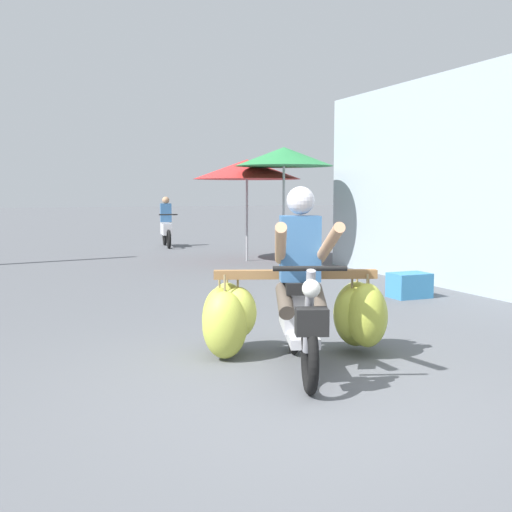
# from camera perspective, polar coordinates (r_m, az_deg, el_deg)

# --- Properties ---
(ground_plane) EXTENTS (120.00, 120.00, 0.00)m
(ground_plane) POSITION_cam_1_polar(r_m,az_deg,el_deg) (4.71, 4.74, -13.15)
(ground_plane) COLOR #56595E
(motorbike_main_loaded) EXTENTS (1.84, 1.94, 1.58)m
(motorbike_main_loaded) POSITION_cam_1_polar(r_m,az_deg,el_deg) (5.77, 3.72, -4.93)
(motorbike_main_loaded) COLOR black
(motorbike_main_loaded) RESTS_ON ground
(motorbike_distant_ahead_left) EXTENTS (0.52, 1.61, 1.40)m
(motorbike_distant_ahead_left) POSITION_cam_1_polar(r_m,az_deg,el_deg) (17.67, -8.19, 2.68)
(motorbike_distant_ahead_left) COLOR black
(motorbike_distant_ahead_left) RESTS_ON ground
(market_umbrella_near_shop) EXTENTS (1.98, 1.98, 2.42)m
(market_umbrella_near_shop) POSITION_cam_1_polar(r_m,az_deg,el_deg) (12.61, 2.56, 9.02)
(market_umbrella_near_shop) COLOR #99999E
(market_umbrella_near_shop) RESTS_ON ground
(market_umbrella_further_along) EXTENTS (2.37, 2.37, 2.24)m
(market_umbrella_further_along) POSITION_cam_1_polar(r_m,az_deg,el_deg) (13.84, -0.84, 7.90)
(market_umbrella_further_along) COLOR #99999E
(market_umbrella_further_along) RESTS_ON ground
(produce_crate) EXTENTS (0.56, 0.40, 0.36)m
(produce_crate) POSITION_cam_1_polar(r_m,az_deg,el_deg) (9.37, 13.80, -2.61)
(produce_crate) COLOR teal
(produce_crate) RESTS_ON ground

